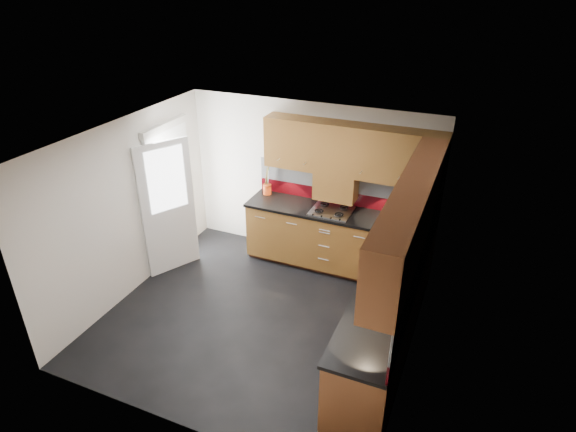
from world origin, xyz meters
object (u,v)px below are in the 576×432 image
at_px(utensil_pot, 267,188).
at_px(toaster, 414,217).
at_px(gas_hob, 331,211).
at_px(food_processor, 414,233).

distance_m(utensil_pot, toaster, 2.24).
relative_size(gas_hob, utensil_pot, 1.26).
xyz_separation_m(toaster, food_processor, (0.09, -0.50, 0.03)).
bearing_deg(toaster, food_processor, -80.13).
height_order(gas_hob, toaster, toaster).
relative_size(toaster, food_processor, 1.18).
height_order(gas_hob, utensil_pot, utensil_pot).
bearing_deg(food_processor, utensil_pot, 166.02).
bearing_deg(gas_hob, food_processor, -17.58).
height_order(toaster, food_processor, food_processor).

